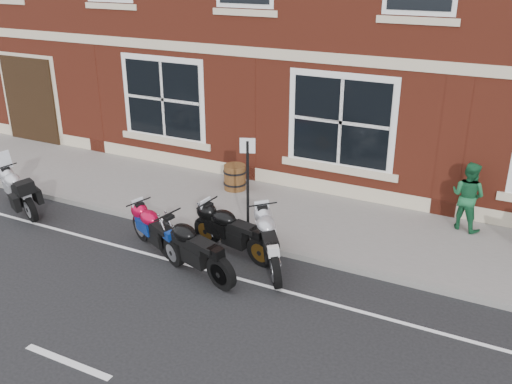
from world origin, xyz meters
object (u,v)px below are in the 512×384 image
barrel_planter (235,177)px  parking_sign (248,182)px  moto_sport_red (157,229)px  moto_sport_silver (271,240)px  moto_naked_black (194,246)px  moto_sport_black (233,229)px  moto_touring_silver (19,189)px  pedestrian_right (468,196)px

barrel_planter → parking_sign: 2.85m
moto_sport_red → barrel_planter: (-0.08, 3.36, -0.06)m
barrel_planter → parking_sign: parking_sign is taller
moto_sport_silver → moto_naked_black: (-1.17, -0.90, 0.01)m
moto_sport_black → moto_naked_black: (-0.28, -0.98, 0.03)m
moto_sport_red → moto_sport_silver: 2.34m
moto_touring_silver → pedestrian_right: size_ratio=1.25×
pedestrian_right → barrel_planter: pedestrian_right is taller
barrel_planter → moto_sport_silver: bearing=-50.2°
moto_sport_red → moto_naked_black: bearing=-83.0°
moto_sport_red → moto_naked_black: (1.11, -0.38, 0.06)m
moto_sport_silver → moto_naked_black: moto_naked_black is taller
pedestrian_right → parking_sign: parking_sign is taller
moto_sport_red → barrel_planter: 3.36m
moto_sport_black → parking_sign: 0.99m
moto_naked_black → moto_touring_silver: bearing=101.7°
moto_touring_silver → moto_sport_silver: bearing=-62.6°
moto_sport_silver → moto_touring_silver: bearing=149.3°
moto_sport_red → moto_sport_silver: size_ratio=0.97×
moto_sport_black → pedestrian_right: pedestrian_right is taller
moto_sport_silver → barrel_planter: size_ratio=2.91×
pedestrian_right → moto_naked_black: bearing=64.0°
moto_sport_red → parking_sign: (1.45, 1.14, 0.87)m
moto_touring_silver → moto_naked_black: (5.15, -0.57, 0.03)m
moto_touring_silver → moto_sport_black: size_ratio=0.92×
moto_sport_red → moto_sport_black: 1.52m
moto_sport_black → parking_sign: size_ratio=0.95×
moto_sport_black → barrel_planter: moto_sport_black is taller
moto_sport_red → parking_sign: 2.04m
moto_sport_red → pedestrian_right: size_ratio=1.19×
moto_touring_silver → parking_sign: bearing=-55.8°
moto_sport_black → pedestrian_right: bearing=-40.1°
moto_touring_silver → barrel_planter: moto_touring_silver is taller
moto_sport_black → moto_naked_black: size_ratio=0.97×
moto_sport_red → moto_naked_black: moto_naked_black is taller
moto_touring_silver → moto_sport_red: (4.03, -0.19, -0.04)m
moto_naked_black → barrel_planter: 3.92m
moto_sport_red → pedestrian_right: pedestrian_right is taller
moto_touring_silver → moto_sport_silver: size_ratio=1.02×
moto_touring_silver → parking_sign: parking_sign is taller
moto_sport_red → moto_naked_black: size_ratio=0.85×
pedestrian_right → moto_sport_black: bearing=58.0°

